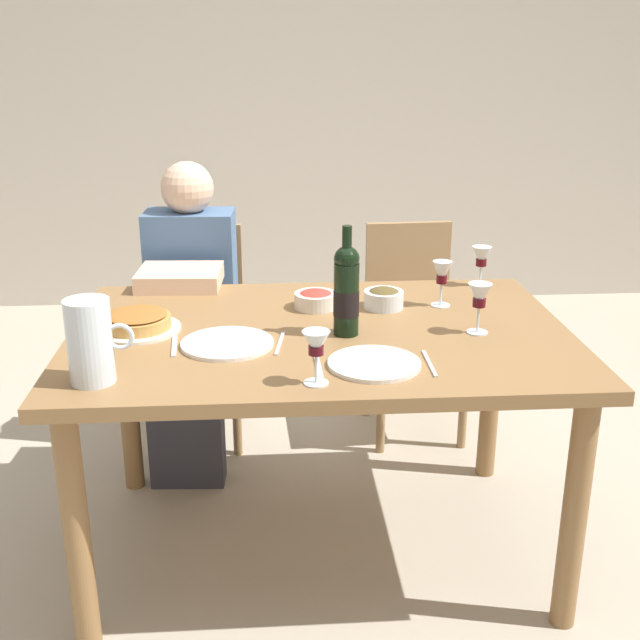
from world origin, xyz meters
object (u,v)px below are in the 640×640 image
chair_left (198,318)px  chair_right (412,315)px  salad_bowl (317,299)px  wine_glass_centre (316,346)px  dinner_plate_right_setting (227,344)px  dinner_plate_left_setting (374,364)px  wine_glass_spare (479,298)px  wine_bottle (346,290)px  wine_glass_right_diner (442,275)px  water_pitcher (91,346)px  diner_left (189,309)px  baked_tart (137,322)px  dining_table (320,358)px  wine_glass_left_diner (481,259)px  olive_bowl (384,298)px

chair_left → chair_right: (0.89, -0.02, 0.00)m
chair_right → salad_bowl: bearing=53.6°
wine_glass_centre → dinner_plate_right_setting: (-0.24, 0.28, -0.10)m
dinner_plate_left_setting → dinner_plate_right_setting: (-0.40, 0.18, 0.00)m
wine_glass_spare → dinner_plate_right_setting: size_ratio=0.58×
wine_bottle → salad_bowl: (-0.07, 0.25, -0.11)m
salad_bowl → wine_bottle: bearing=-74.4°
wine_glass_right_diner → chair_right: wine_glass_right_diner is taller
water_pitcher → wine_glass_centre: 0.57m
water_pitcher → dinner_plate_left_setting: (0.73, 0.06, -0.09)m
water_pitcher → salad_bowl: (0.61, 0.56, -0.07)m
wine_glass_spare → salad_bowl: bearing=149.9°
wine_glass_spare → diner_left: (-0.92, 0.72, -0.25)m
baked_tart → dinner_plate_right_setting: baked_tart is taller
dinner_plate_right_setting → diner_left: 0.81m
wine_bottle → baked_tart: 0.64m
dining_table → wine_bottle: 0.24m
wine_glass_right_diner → dinner_plate_left_setting: 0.58m
wine_bottle → diner_left: (-0.53, 0.70, -0.28)m
dinner_plate_right_setting → baked_tart: bearing=152.4°
wine_glass_centre → chair_right: size_ratio=0.16×
wine_bottle → water_pitcher: 0.74m
chair_left → dinner_plate_left_setting: bearing=118.9°
baked_tart → wine_glass_left_diner: (1.15, 0.39, 0.07)m
water_pitcher → dinner_plate_left_setting: bearing=4.3°
salad_bowl → dining_table: bearing=-91.0°
dinner_plate_left_setting → diner_left: bearing=121.5°
diner_left → wine_glass_centre: bearing=114.8°
baked_tart → olive_bowl: 0.79m
baked_tart → olive_bowl: olive_bowl is taller
salad_bowl → wine_glass_right_diner: (0.41, -0.01, 0.07)m
dinner_plate_right_setting → chair_left: (-0.17, 1.01, -0.27)m
wine_glass_centre → dinner_plate_left_setting: size_ratio=0.56×
wine_glass_right_diner → wine_glass_spare: size_ratio=0.98×
wine_bottle → diner_left: diner_left is taller
baked_tart → diner_left: diner_left is taller
salad_bowl → chair_left: (-0.45, 0.68, -0.29)m
wine_bottle → diner_left: bearing=127.1°
chair_left → olive_bowl: bearing=136.8°
olive_bowl → chair_left: chair_left is taller
dinner_plate_left_setting → dining_table: bearing=113.6°
wine_glass_left_diner → diner_left: bearing=167.4°
dining_table → wine_glass_left_diner: bearing=35.2°
salad_bowl → olive_bowl: bearing=-3.8°
dinner_plate_left_setting → chair_right: (0.32, 1.16, -0.27)m
olive_bowl → wine_glass_left_diner: wine_glass_left_diner is taller
wine_glass_left_diner → chair_left: bearing=155.7°
wine_glass_spare → dinner_plate_left_setting: 0.42m
water_pitcher → wine_glass_right_diner: 1.15m
chair_right → olive_bowl: bearing=68.9°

